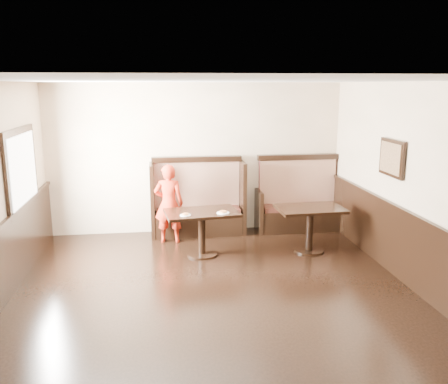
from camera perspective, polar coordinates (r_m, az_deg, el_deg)
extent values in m
plane|color=black|center=(6.03, -0.38, -14.43)|extent=(7.00, 7.00, 0.00)
plane|color=beige|center=(8.95, -3.34, 4.05)|extent=(5.50, 0.00, 5.50)
plane|color=beige|center=(6.48, 24.48, -0.47)|extent=(0.00, 7.00, 7.00)
plane|color=white|center=(5.36, -0.42, 13.25)|extent=(7.00, 7.00, 0.00)
cube|color=black|center=(6.71, 23.55, -7.98)|extent=(0.05, 6.90, 1.00)
cube|color=black|center=(7.59, -23.23, 2.60)|extent=(0.05, 1.50, 1.20)
cube|color=white|center=(7.58, -23.01, 2.60)|extent=(0.01, 1.30, 1.00)
cube|color=black|center=(7.43, 19.55, 3.87)|extent=(0.04, 0.70, 0.55)
cube|color=olive|center=(7.42, 19.38, 3.87)|extent=(0.01, 0.60, 0.45)
cube|color=black|center=(8.93, -3.10, -3.79)|extent=(1.60, 0.50, 0.42)
cube|color=#3A1912|center=(8.87, -3.12, -2.24)|extent=(1.54, 0.46, 0.09)
cube|color=#541020|center=(8.97, -3.27, 0.82)|extent=(1.60, 0.12, 0.92)
cube|color=black|center=(8.88, -3.31, 3.98)|extent=(1.68, 0.16, 0.10)
cube|color=black|center=(8.88, -8.60, -0.88)|extent=(0.07, 0.72, 1.36)
cube|color=black|center=(9.01, 2.14, -0.54)|extent=(0.07, 0.72, 1.36)
cube|color=black|center=(9.29, 8.99, -3.28)|extent=(1.50, 0.50, 0.42)
cube|color=#3A1912|center=(9.23, 9.04, -1.78)|extent=(1.44, 0.46, 0.09)
cube|color=#541020|center=(9.32, 8.77, 1.15)|extent=(1.50, 0.12, 0.92)
cube|color=black|center=(9.24, 8.87, 4.19)|extent=(1.58, 0.16, 0.10)
cube|color=black|center=(9.14, 4.10, -2.18)|extent=(0.07, 0.72, 0.80)
cube|color=black|center=(9.59, 13.38, -1.79)|extent=(0.07, 0.72, 0.80)
cube|color=black|center=(7.72, -2.70, -2.52)|extent=(1.25, 0.86, 0.05)
cylinder|color=black|center=(7.82, -2.67, -5.14)|extent=(0.12, 0.12, 0.68)
cylinder|color=black|center=(7.93, -2.65, -7.45)|extent=(0.51, 0.51, 0.03)
cube|color=black|center=(8.02, 10.35, -2.01)|extent=(1.12, 0.76, 0.05)
cylinder|color=black|center=(8.12, 10.24, -4.59)|extent=(0.12, 0.12, 0.70)
cylinder|color=black|center=(8.23, 10.15, -6.87)|extent=(0.52, 0.52, 0.03)
imported|color=red|center=(8.41, -6.65, -1.41)|extent=(0.55, 0.40, 1.41)
cylinder|color=white|center=(7.49, -4.66, -2.79)|extent=(0.18, 0.18, 0.01)
cylinder|color=tan|center=(7.49, -4.67, -2.69)|extent=(0.11, 0.11, 0.01)
cylinder|color=#EABA54|center=(7.49, -4.67, -2.61)|extent=(0.09, 0.09, 0.01)
cylinder|color=white|center=(7.60, -0.11, -2.51)|extent=(0.21, 0.21, 0.01)
cylinder|color=tan|center=(7.59, -0.11, -2.41)|extent=(0.13, 0.13, 0.02)
cylinder|color=#EABA54|center=(7.59, -0.11, -2.32)|extent=(0.11, 0.11, 0.01)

